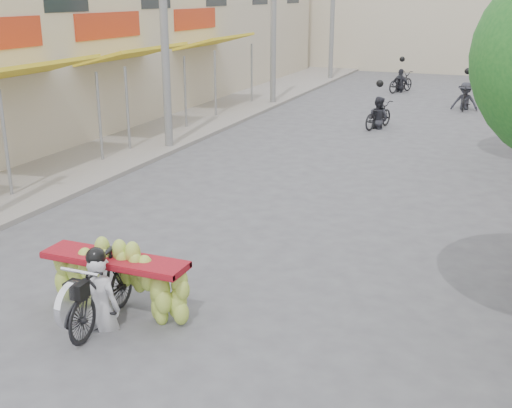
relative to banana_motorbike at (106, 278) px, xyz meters
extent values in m
cube|color=gray|center=(-6.19, 12.89, -0.63)|extent=(4.00, 60.00, 0.12)
cube|color=#BFB297|center=(-11.19, 11.89, 2.31)|extent=(8.00, 40.00, 6.00)
cube|color=gold|center=(-6.31, 5.89, 2.06)|extent=(1.77, 4.00, 0.53)
cylinder|color=slate|center=(-5.49, 4.09, 0.59)|extent=(0.08, 0.08, 2.55)
cylinder|color=slate|center=(-5.49, 7.69, 0.59)|extent=(0.08, 0.08, 2.55)
cube|color=gold|center=(-6.31, 10.89, 2.06)|extent=(1.77, 4.00, 0.53)
cylinder|color=slate|center=(-5.49, 9.09, 0.59)|extent=(0.08, 0.08, 2.55)
cylinder|color=slate|center=(-5.49, 12.69, 0.59)|extent=(0.08, 0.08, 2.55)
cube|color=#AC2F16|center=(-7.19, 10.89, 2.91)|extent=(0.10, 3.50, 0.80)
cube|color=gold|center=(-6.31, 16.89, 2.06)|extent=(1.77, 4.00, 0.53)
cylinder|color=slate|center=(-5.49, 15.09, 0.59)|extent=(0.08, 0.08, 2.55)
cylinder|color=slate|center=(-5.49, 18.69, 0.59)|extent=(0.08, 0.08, 2.55)
cube|color=#AC2F16|center=(-7.19, 16.89, 2.91)|extent=(0.10, 3.50, 0.80)
cube|color=#BFB297|center=(0.81, 35.89, 2.81)|extent=(20.00, 6.00, 7.00)
cylinder|color=slate|center=(-4.59, 9.89, 3.31)|extent=(0.24, 0.24, 8.00)
cylinder|color=slate|center=(-4.59, 18.89, 3.31)|extent=(0.24, 0.24, 8.00)
cylinder|color=slate|center=(-4.59, 27.89, 3.31)|extent=(0.24, 0.24, 8.00)
imported|color=black|center=(0.00, -0.12, -0.15)|extent=(0.69, 1.88, 1.08)
cylinder|color=silver|center=(0.00, -0.77, -0.07)|extent=(0.10, 0.66, 0.66)
cube|color=black|center=(0.00, -0.67, 0.11)|extent=(0.28, 0.22, 0.22)
cylinder|color=silver|center=(0.00, -0.57, 0.33)|extent=(0.60, 0.05, 0.05)
cube|color=maroon|center=(0.00, 0.23, 0.19)|extent=(2.24, 0.55, 0.10)
imported|color=silver|center=(0.00, -0.17, 0.43)|extent=(0.59, 0.44, 1.64)
sphere|color=black|center=(0.00, -0.20, 1.22)|extent=(0.28, 0.28, 0.28)
imported|color=black|center=(0.66, 15.56, -0.22)|extent=(1.06, 1.78, 0.94)
imported|color=#2A2A32|center=(0.66, 15.56, 0.44)|extent=(0.89, 0.68, 1.65)
sphere|color=black|center=(0.66, 15.56, 0.89)|extent=(0.26, 0.26, 0.26)
imported|color=black|center=(3.18, 20.63, -0.14)|extent=(0.54, 1.86, 1.09)
imported|color=#2A2A32|center=(3.18, 20.63, 0.44)|extent=(1.06, 0.56, 1.65)
sphere|color=black|center=(3.18, 20.63, 0.89)|extent=(0.26, 0.26, 0.26)
imported|color=black|center=(-0.16, 24.65, -0.19)|extent=(1.30, 1.88, 0.99)
imported|color=#2A2A32|center=(-0.16, 24.65, 0.44)|extent=(1.11, 0.89, 1.65)
sphere|color=black|center=(-0.16, 24.65, 0.89)|extent=(0.26, 0.26, 0.26)
camera|label=1|loc=(5.15, -6.96, 3.87)|focal=45.00mm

